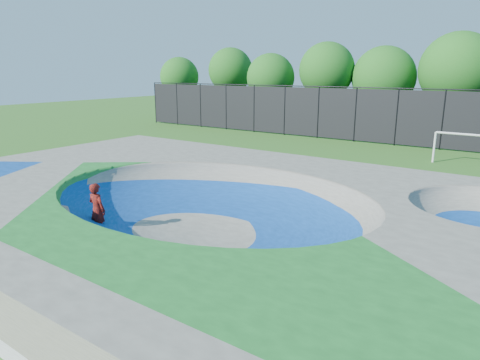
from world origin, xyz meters
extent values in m
plane|color=#275A19|center=(0.00, 0.00, 0.00)|extent=(120.00, 120.00, 0.00)
cube|color=gray|center=(0.00, 0.00, 0.75)|extent=(22.00, 14.00, 1.50)
imported|color=#AD1B0D|center=(-2.86, -2.09, 0.89)|extent=(0.66, 0.45, 1.77)
cube|color=black|center=(-2.86, -2.09, 0.03)|extent=(0.79, 0.28, 0.05)
cylinder|color=silver|center=(3.51, 16.39, 0.88)|extent=(0.12, 0.12, 1.76)
cylinder|color=silver|center=(4.83, 16.39, 1.76)|extent=(2.65, 0.12, 0.12)
cylinder|color=black|center=(-24.00, 21.00, 2.00)|extent=(0.09, 0.09, 4.00)
cylinder|color=black|center=(-21.00, 21.00, 2.00)|extent=(0.09, 0.09, 4.00)
cylinder|color=black|center=(-18.00, 21.00, 2.00)|extent=(0.09, 0.09, 4.00)
cylinder|color=black|center=(-15.00, 21.00, 2.00)|extent=(0.09, 0.09, 4.00)
cylinder|color=black|center=(-12.00, 21.00, 2.00)|extent=(0.09, 0.09, 4.00)
cylinder|color=black|center=(-9.00, 21.00, 2.00)|extent=(0.09, 0.09, 4.00)
cylinder|color=black|center=(-6.00, 21.00, 2.00)|extent=(0.09, 0.09, 4.00)
cylinder|color=black|center=(-3.00, 21.00, 2.00)|extent=(0.09, 0.09, 4.00)
cylinder|color=black|center=(0.00, 21.00, 2.00)|extent=(0.09, 0.09, 4.00)
cylinder|color=black|center=(3.00, 21.00, 2.00)|extent=(0.09, 0.09, 4.00)
cube|color=black|center=(0.00, 21.00, 2.00)|extent=(48.00, 0.03, 3.80)
cylinder|color=black|center=(0.00, 21.00, 4.00)|extent=(48.00, 0.08, 0.08)
cylinder|color=#423121|center=(-24.28, 24.99, 1.50)|extent=(0.44, 0.44, 2.99)
sphere|color=#1B5D18|center=(-24.28, 24.99, 4.54)|extent=(4.13, 4.13, 4.13)
cylinder|color=#423121|center=(-18.66, 26.66, 1.76)|extent=(0.44, 0.44, 3.51)
sphere|color=#1B5D18|center=(-18.66, 26.66, 5.22)|extent=(4.56, 4.56, 4.56)
cylinder|color=#423121|center=(-12.77, 24.93, 1.45)|extent=(0.44, 0.44, 2.89)
sphere|color=#1B5D18|center=(-12.77, 24.93, 4.55)|extent=(4.43, 4.43, 4.43)
cylinder|color=#423121|center=(-7.63, 25.88, 1.72)|extent=(0.44, 0.44, 3.43)
sphere|color=#1B5D18|center=(-7.63, 25.88, 5.24)|extent=(4.81, 4.81, 4.81)
cylinder|color=#423121|center=(-2.99, 27.07, 1.32)|extent=(0.44, 0.44, 2.64)
sphere|color=#1B5D18|center=(-2.99, 27.07, 4.61)|extent=(5.24, 5.24, 5.24)
cylinder|color=#423121|center=(2.60, 26.82, 1.59)|extent=(0.44, 0.44, 3.18)
sphere|color=#1B5D18|center=(2.60, 26.82, 5.28)|extent=(5.60, 5.60, 5.60)
camera|label=1|loc=(8.32, -10.08, 5.21)|focal=32.00mm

